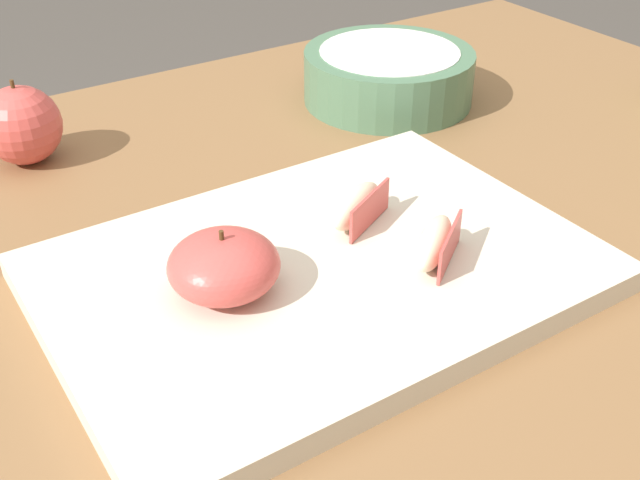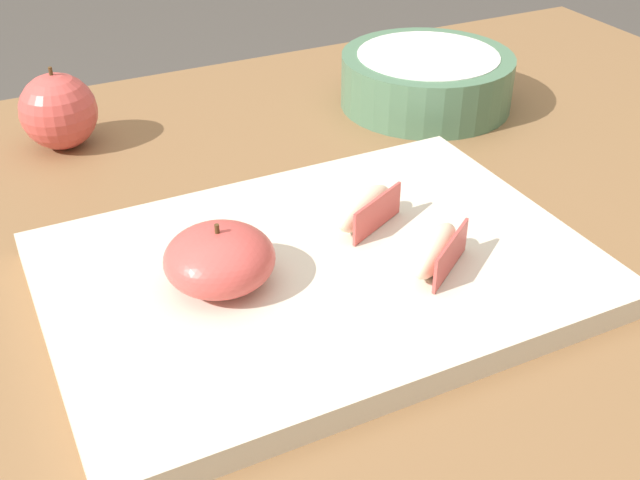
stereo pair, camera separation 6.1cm
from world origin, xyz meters
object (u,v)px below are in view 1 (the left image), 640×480
Objects in this scene: apple_half_skin_up at (224,265)px; ceramic_fruit_bowl at (388,75)px; apple_wedge_left at (358,206)px; apple_wedge_front at (435,243)px; whole_apple_pink_lady at (22,125)px; cutting_board at (320,272)px.

apple_half_skin_up is 0.44m from ceramic_fruit_bowl.
apple_wedge_left is 0.08m from apple_wedge_front.
apple_wedge_front is (0.16, -0.05, -0.01)m from apple_half_skin_up.
apple_wedge_left is 0.84× the size of whole_apple_pink_lady.
apple_wedge_left and apple_wedge_front have the same top height.
apple_wedge_front is (0.08, -0.05, 0.03)m from cutting_board.
cutting_board is at bearing -68.42° from whole_apple_pink_lady.
cutting_board is 5.74× the size of apple_wedge_left.
apple_half_skin_up reaches higher than cutting_board.
apple_wedge_left is at bearing -132.08° from ceramic_fruit_bowl.
apple_wedge_front is 0.45m from whole_apple_pink_lady.
cutting_board is 0.38m from ceramic_fruit_bowl.
ceramic_fruit_bowl is (0.41, -0.08, -0.01)m from whole_apple_pink_lady.
apple_wedge_front reaches higher than cutting_board.
apple_wedge_front is at bearing -121.64° from ceramic_fruit_bowl.
apple_wedge_front is at bearing -18.84° from apple_half_skin_up.
apple_wedge_left is 1.04× the size of apple_wedge_front.
whole_apple_pink_lady reaches higher than apple_wedge_left.
apple_wedge_front is (0.02, -0.08, 0.00)m from apple_wedge_left.
cutting_board is at bearing -135.44° from ceramic_fruit_bowl.
apple_half_skin_up is (-0.08, 0.01, 0.03)m from cutting_board.
whole_apple_pink_lady is at bearing 111.58° from cutting_board.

